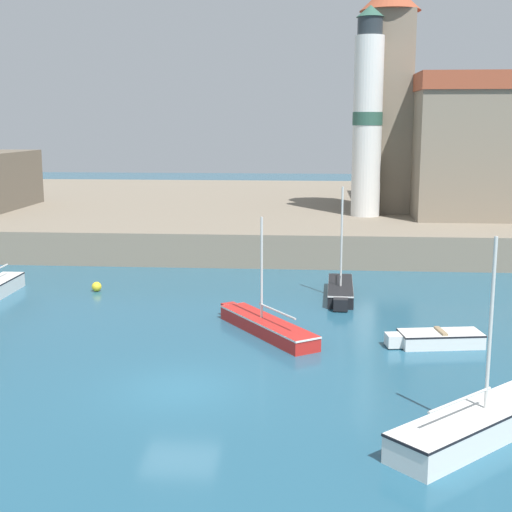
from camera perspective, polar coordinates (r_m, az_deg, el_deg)
name	(u,v)px	position (r m, az deg, el deg)	size (l,w,h in m)	color
ground_plane	(179,389)	(23.82, -6.14, -10.57)	(200.00, 200.00, 0.00)	#235670
quay_seawall	(263,211)	(62.02, 0.57, 3.64)	(120.00, 40.00, 2.04)	gray
sailboat_white_1	(478,423)	(21.01, 17.36, -12.65)	(5.63, 5.44, 5.64)	white
sailboat_black_2	(340,290)	(35.75, 6.77, -2.71)	(1.39, 5.66, 5.55)	black
sailboat_red_3	(266,325)	(29.55, 0.78, -5.55)	(4.50, 5.95, 4.82)	red
dinghy_white_4	(437,338)	(28.82, 14.30, -6.40)	(3.86, 1.79, 0.65)	white
mooring_buoy	(97,287)	(37.68, -12.63, -2.40)	(0.50, 0.50, 0.50)	yellow
church	(459,138)	(56.83, 15.94, 9.04)	(13.46, 17.43, 16.31)	gray
lighthouse	(368,116)	(51.00, 8.92, 11.02)	(2.08, 2.08, 14.36)	silver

